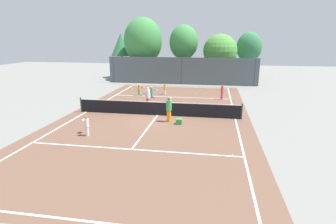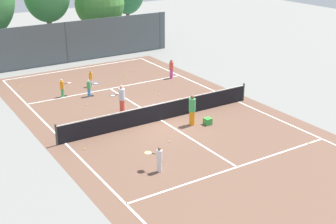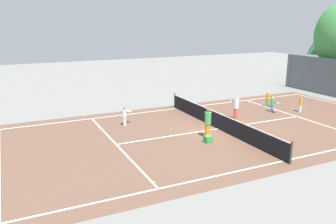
{
  "view_description": "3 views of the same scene",
  "coord_description": "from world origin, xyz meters",
  "views": [
    {
      "loc": [
        3.94,
        -18.64,
        5.4
      ],
      "look_at": [
        1.22,
        -2.62,
        1.0
      ],
      "focal_mm": 29.2,
      "sensor_mm": 36.0,
      "label": 1
    },
    {
      "loc": [
        -12.18,
        -19.93,
        9.68
      ],
      "look_at": [
        -0.64,
        -1.73,
        1.19
      ],
      "focal_mm": 49.31,
      "sensor_mm": 36.0,
      "label": 2
    },
    {
      "loc": [
        16.65,
        -11.29,
        6.33
      ],
      "look_at": [
        -1.44,
        -2.68,
        1.02
      ],
      "focal_mm": 36.79,
      "sensor_mm": 36.0,
      "label": 3
    }
  ],
  "objects": [
    {
      "name": "tennis_ball_5",
      "position": [
        2.23,
        8.36,
        0.03
      ],
      "size": [
        0.07,
        0.07,
        0.07
      ],
      "primitive_type": "sphere",
      "color": "#CCE533",
      "rests_on": "ground_plane"
    },
    {
      "name": "player_2",
      "position": [
        1.07,
        -1.43,
        0.86
      ],
      "size": [
        0.36,
        0.36,
        1.69
      ],
      "color": "orange",
      "rests_on": "ground_plane"
    },
    {
      "name": "tennis_ball_6",
      "position": [
        -4.67,
        6.03,
        0.03
      ],
      "size": [
        0.07,
        0.07,
        0.07
      ],
      "primitive_type": "sphere",
      "color": "#CCE533",
      "rests_on": "ground_plane"
    },
    {
      "name": "tree_1",
      "position": [
        4.51,
        17.45,
        3.8
      ],
      "size": [
        4.3,
        4.3,
        5.96
      ],
      "color": "brown",
      "rests_on": "ground_plane"
    },
    {
      "name": "player_4",
      "position": [
        -0.84,
        7.52,
        0.56
      ],
      "size": [
        0.24,
        0.24,
        1.1
      ],
      "color": "silver",
      "rests_on": "ground_plane"
    },
    {
      "name": "tennis_ball_1",
      "position": [
        -4.9,
        9.95,
        0.03
      ],
      "size": [
        0.07,
        0.07,
        0.07
      ],
      "primitive_type": "sphere",
      "color": "#CCE533",
      "rests_on": "ground_plane"
    },
    {
      "name": "player_0",
      "position": [
        -3.15,
        6.56,
        0.61
      ],
      "size": [
        0.83,
        0.4,
        1.16
      ],
      "color": "#3FA559",
      "rests_on": "ground_plane"
    },
    {
      "name": "ball_crate",
      "position": [
        1.81,
        -1.84,
        0.18
      ],
      "size": [
        0.37,
        0.37,
        0.43
      ],
      "color": "green",
      "rests_on": "ground_plane"
    },
    {
      "name": "player_6",
      "position": [
        -1.25,
        2.19,
        0.84
      ],
      "size": [
        0.92,
        0.39,
        1.63
      ],
      "color": "#E54C3F",
      "rests_on": "ground_plane"
    },
    {
      "name": "tennis_ball_11",
      "position": [
        -4.64,
        10.29,
        0.03
      ],
      "size": [
        0.07,
        0.07,
        0.07
      ],
      "primitive_type": "sphere",
      "color": "#CCE533",
      "rests_on": "ground_plane"
    },
    {
      "name": "tennis_ball_9",
      "position": [
        -2.5,
        4.35,
        0.03
      ],
      "size": [
        0.07,
        0.07,
        0.07
      ],
      "primitive_type": "sphere",
      "color": "#CCE533",
      "rests_on": "ground_plane"
    },
    {
      "name": "tennis_ball_3",
      "position": [
        -4.91,
        1.53,
        0.03
      ],
      "size": [
        0.07,
        0.07,
        0.07
      ],
      "primitive_type": "sphere",
      "color": "#CCE533",
      "rests_on": "ground_plane"
    },
    {
      "name": "perimeter_fence",
      "position": [
        0.0,
        14.0,
        1.6
      ],
      "size": [
        18.0,
        0.12,
        3.2
      ],
      "color": "#515B60",
      "rests_on": "ground_plane"
    },
    {
      "name": "player_1",
      "position": [
        -1.71,
        5.74,
        0.57
      ],
      "size": [
        0.81,
        0.36,
        1.09
      ],
      "color": "#388CD8",
      "rests_on": "ground_plane"
    },
    {
      "name": "tennis_ball_10",
      "position": [
        4.52,
        -6.44,
        0.03
      ],
      "size": [
        0.07,
        0.07,
        0.07
      ],
      "primitive_type": "sphere",
      "color": "#CCE533",
      "rests_on": "ground_plane"
    },
    {
      "name": "ground_plane",
      "position": [
        0.0,
        0.0,
        0.0
      ],
      "size": [
        80.0,
        80.0,
        0.0
      ],
      "primitive_type": "plane",
      "color": "slate"
    },
    {
      "name": "tennis_ball_8",
      "position": [
        -4.98,
        -1.15,
        0.03
      ],
      "size": [
        0.07,
        0.07,
        0.07
      ],
      "primitive_type": "sphere",
      "color": "#CCE533",
      "rests_on": "ground_plane"
    },
    {
      "name": "tennis_net",
      "position": [
        0.0,
        0.0,
        0.51
      ],
      "size": [
        11.9,
        0.1,
        1.1
      ],
      "color": "#333833",
      "rests_on": "ground_plane"
    },
    {
      "name": "court_surface",
      "position": [
        0.0,
        0.0,
        0.0
      ],
      "size": [
        13.0,
        25.0,
        0.01
      ],
      "color": "brown",
      "rests_on": "ground_plane"
    },
    {
      "name": "tennis_ball_2",
      "position": [
        2.01,
        3.52,
        0.03
      ],
      "size": [
        0.07,
        0.07,
        0.07
      ],
      "primitive_type": "sphere",
      "color": "#CCE533",
      "rests_on": "ground_plane"
    },
    {
      "name": "tennis_ball_7",
      "position": [
        -1.12,
        -2.63,
        0.03
      ],
      "size": [
        0.07,
        0.07,
        0.07
      ],
      "primitive_type": "sphere",
      "color": "#CCE533",
      "rests_on": "ground_plane"
    },
    {
      "name": "player_5",
      "position": [
        4.7,
        6.24,
        0.68
      ],
      "size": [
        0.28,
        0.28,
        1.33
      ],
      "color": "#D14799",
      "rests_on": "ground_plane"
    },
    {
      "name": "player_3",
      "position": [
        -3.1,
        -4.87,
        0.61
      ],
      "size": [
        0.67,
        0.78,
        1.17
      ],
      "color": "silver",
      "rests_on": "ground_plane"
    },
    {
      "name": "tennis_ball_0",
      "position": [
        3.16,
        9.04,
        0.03
      ],
      "size": [
        0.07,
        0.07,
        0.07
      ],
      "primitive_type": "sphere",
      "color": "#CCE533",
      "rests_on": "ground_plane"
    },
    {
      "name": "tennis_ball_4",
      "position": [
        4.94,
        -6.33,
        0.03
      ],
      "size": [
        0.07,
        0.07,
        0.07
      ],
      "primitive_type": "sphere",
      "color": "#CCE533",
      "rests_on": "ground_plane"
    }
  ]
}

